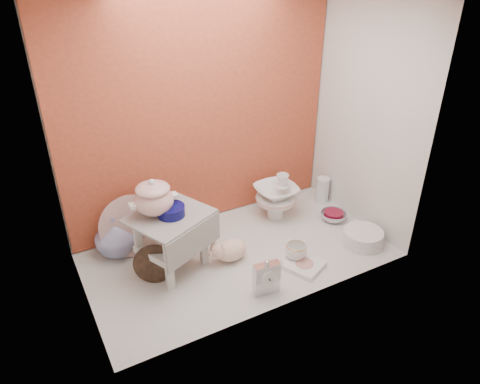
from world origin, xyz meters
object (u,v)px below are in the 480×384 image
object	(u,v)px
mantel_clock	(267,277)
gold_rim_teacup	(296,251)
porcelain_tower	(276,196)
floral_platter	(131,226)
dinner_plate_stack	(363,237)
plush_pig	(231,250)
step_stool	(172,241)
blue_white_vase	(115,235)
soup_tureen	(153,197)
crystal_bowl	(333,216)

from	to	relation	value
mantel_clock	gold_rim_teacup	size ratio (longest dim) A/B	1.66
mantel_clock	porcelain_tower	world-z (taller)	porcelain_tower
floral_platter	mantel_clock	size ratio (longest dim) A/B	1.82
dinner_plate_stack	porcelain_tower	bearing A→B (deg)	120.73
mantel_clock	plush_pig	world-z (taller)	mantel_clock
step_stool	blue_white_vase	world-z (taller)	step_stool
soup_tureen	blue_white_vase	distance (m)	0.46
step_stool	gold_rim_teacup	xyz separation A→B (m)	(0.66, -0.29, -0.12)
plush_pig	porcelain_tower	xyz separation A→B (m)	(0.49, 0.28, 0.09)
plush_pig	mantel_clock	bearing A→B (deg)	-64.21
dinner_plate_stack	porcelain_tower	xyz separation A→B (m)	(-0.32, 0.53, 0.12)
floral_platter	crystal_bowl	xyz separation A→B (m)	(1.30, -0.30, -0.16)
mantel_clock	dinner_plate_stack	size ratio (longest dim) A/B	0.79
soup_tureen	porcelain_tower	xyz separation A→B (m)	(0.88, 0.13, -0.31)
dinner_plate_stack	porcelain_tower	distance (m)	0.63
mantel_clock	plush_pig	xyz separation A→B (m)	(-0.03, 0.34, -0.03)
mantel_clock	porcelain_tower	xyz separation A→B (m)	(0.46, 0.63, 0.06)
dinner_plate_stack	soup_tureen	bearing A→B (deg)	161.76
plush_pig	gold_rim_teacup	xyz separation A→B (m)	(0.34, -0.19, -0.01)
step_stool	plush_pig	xyz separation A→B (m)	(0.33, -0.11, -0.11)
soup_tureen	plush_pig	world-z (taller)	soup_tureen
plush_pig	crystal_bowl	size ratio (longest dim) A/B	1.37
mantel_clock	plush_pig	distance (m)	0.35
soup_tureen	crystal_bowl	xyz separation A→B (m)	(1.21, -0.09, -0.44)
mantel_clock	dinner_plate_stack	bearing A→B (deg)	13.78
blue_white_vase	mantel_clock	xyz separation A→B (m)	(0.61, -0.74, -0.02)
soup_tureen	blue_white_vase	size ratio (longest dim) A/B	1.00
soup_tureen	porcelain_tower	world-z (taller)	soup_tureen
gold_rim_teacup	soup_tureen	bearing A→B (deg)	155.27
plush_pig	crystal_bowl	distance (m)	0.82
crystal_bowl	soup_tureen	bearing A→B (deg)	175.68
crystal_bowl	floral_platter	bearing A→B (deg)	167.00
soup_tureen	crystal_bowl	distance (m)	1.29
blue_white_vase	crystal_bowl	bearing A→B (deg)	-13.49
step_stool	gold_rim_teacup	world-z (taller)	step_stool
gold_rim_teacup	crystal_bowl	xyz separation A→B (m)	(0.48, 0.24, -0.03)
soup_tureen	mantel_clock	bearing A→B (deg)	-49.20
step_stool	blue_white_vase	bearing A→B (deg)	107.28
step_stool	dinner_plate_stack	world-z (taller)	step_stool
step_stool	porcelain_tower	size ratio (longest dim) A/B	1.30
soup_tureen	plush_pig	bearing A→B (deg)	-20.90
soup_tureen	mantel_clock	xyz separation A→B (m)	(0.43, -0.49, -0.36)
step_stool	gold_rim_teacup	size ratio (longest dim) A/B	3.28
plush_pig	porcelain_tower	size ratio (longest dim) A/B	0.76
blue_white_vase	crystal_bowl	world-z (taller)	blue_white_vase
floral_platter	dinner_plate_stack	distance (m)	1.43
blue_white_vase	gold_rim_teacup	world-z (taller)	blue_white_vase
crystal_bowl	step_stool	bearing A→B (deg)	177.62
crystal_bowl	porcelain_tower	distance (m)	0.42
gold_rim_teacup	crystal_bowl	size ratio (longest dim) A/B	0.71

